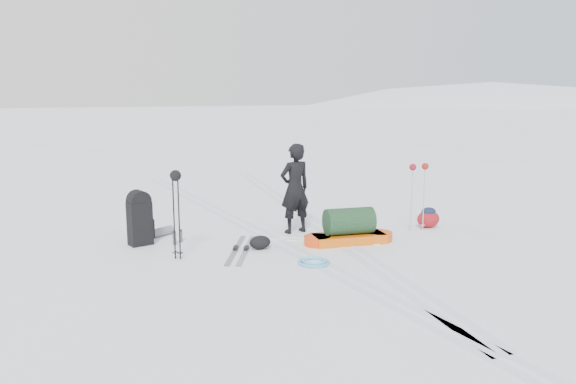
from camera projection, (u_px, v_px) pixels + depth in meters
name	position (u px, v px, depth m)	size (l,w,h in m)	color
ground	(282.00, 245.00, 10.10)	(200.00, 200.00, 0.00)	white
ski_tracks	(293.00, 231.00, 11.14)	(3.38, 17.97, 0.01)	silver
skier	(295.00, 188.00, 10.87)	(0.64, 0.42, 1.75)	black
pulk_sled	(349.00, 230.00, 10.22)	(1.75, 0.74, 0.65)	orange
expedition_rucksack	(142.00, 219.00, 10.12)	(0.95, 0.85, 1.00)	black
ski_poles_black	(176.00, 187.00, 9.05)	(0.19, 0.18, 1.48)	black
ski_poles_silver	(419.00, 174.00, 10.97)	(0.43, 0.14, 1.35)	silver
touring_skis_grey	(241.00, 249.00, 9.77)	(1.10, 1.78, 0.07)	#9A9DA2
touring_skis_white	(326.00, 240.00, 10.41)	(1.78, 1.39, 0.07)	white
rope_coil	(314.00, 262.00, 9.01)	(0.56, 0.56, 0.06)	#5BACDE
small_daypack	(428.00, 218.00, 11.40)	(0.61, 0.58, 0.42)	maroon
thermos_pair	(178.00, 237.00, 10.19)	(0.21, 0.20, 0.26)	#5B5C63
stuff_sack	(260.00, 242.00, 9.84)	(0.39, 0.30, 0.24)	black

